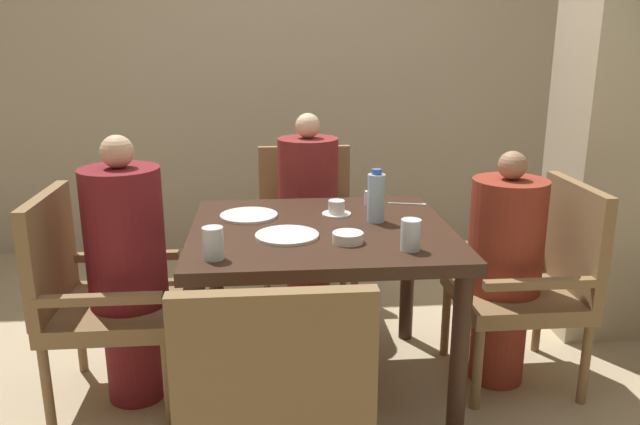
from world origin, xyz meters
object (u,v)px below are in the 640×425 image
object	(u,v)px
teacup_with_saucer	(336,209)
glass_tall_mid	(411,235)
chair_near_corner	(275,405)
bowl_small	(348,238)
diner_in_far_chair	(308,216)
glass_tall_near	(213,243)
chair_far_side	(306,224)
chair_right_side	(535,277)
plate_main_left	(287,235)
chair_left_side	(94,292)
plate_main_right	(249,215)
water_bottle	(376,197)
diner_in_right_chair	(504,267)
diner_in_left_chair	(127,269)

from	to	relation	value
teacup_with_saucer	glass_tall_mid	world-z (taller)	glass_tall_mid
chair_near_corner	bowl_small	distance (m)	0.80
diner_in_far_chair	glass_tall_near	world-z (taller)	diner_in_far_chair
chair_far_side	chair_right_side	distance (m)	1.30
glass_tall_mid	diner_in_far_chair	bearing A→B (deg)	105.87
teacup_with_saucer	glass_tall_mid	distance (m)	0.55
chair_far_side	plate_main_left	distance (m)	1.06
chair_left_side	plate_main_right	bearing A→B (deg)	16.07
plate_main_left	water_bottle	world-z (taller)	water_bottle
diner_in_right_chair	water_bottle	bearing A→B (deg)	173.49
glass_tall_near	chair_right_side	bearing A→B (deg)	14.38
chair_right_side	diner_in_right_chair	distance (m)	0.15
chair_left_side	bowl_small	distance (m)	1.09
chair_left_side	glass_tall_near	distance (m)	0.71
diner_in_far_chair	chair_near_corner	bearing A→B (deg)	-97.47
bowl_small	diner_in_far_chair	bearing A→B (deg)	95.00
chair_right_side	diner_in_right_chair	world-z (taller)	diner_in_right_chair
water_bottle	glass_tall_near	bearing A→B (deg)	-147.84
plate_main_left	water_bottle	bearing A→B (deg)	25.06
diner_in_far_chair	plate_main_left	world-z (taller)	diner_in_far_chair
chair_left_side	plate_main_left	xyz separation A→B (m)	(0.80, -0.12, 0.26)
teacup_with_saucer	water_bottle	bearing A→B (deg)	-37.12
diner_in_left_chair	bowl_small	world-z (taller)	diner_in_left_chair
chair_near_corner	glass_tall_near	size ratio (longest dim) A/B	7.71
water_bottle	glass_tall_mid	bearing A→B (deg)	-80.68
bowl_small	glass_tall_mid	world-z (taller)	glass_tall_mid
chair_far_side	teacup_with_saucer	world-z (taller)	chair_far_side
diner_in_left_chair	diner_in_far_chair	size ratio (longest dim) A/B	1.01
teacup_with_saucer	water_bottle	xyz separation A→B (m)	(0.16, -0.12, 0.08)
chair_left_side	plate_main_right	size ratio (longest dim) A/B	3.58
chair_right_side	teacup_with_saucer	xyz separation A→B (m)	(-0.86, 0.18, 0.28)
glass_tall_near	glass_tall_mid	world-z (taller)	same
chair_left_side	plate_main_left	distance (m)	0.85
chair_near_corner	bowl_small	size ratio (longest dim) A/B	7.56
diner_in_far_chair	chair_right_side	size ratio (longest dim) A/B	1.25
diner_in_far_chair	glass_tall_mid	distance (m)	1.13
bowl_small	diner_in_right_chair	bearing A→B (deg)	16.27
diner_in_left_chair	diner_in_far_chair	distance (m)	1.10
plate_main_left	plate_main_right	world-z (taller)	same
diner_in_left_chair	water_bottle	world-z (taller)	diner_in_left_chair
teacup_with_saucer	glass_tall_near	xyz separation A→B (m)	(-0.50, -0.53, 0.03)
water_bottle	glass_tall_mid	size ratio (longest dim) A/B	1.95
chair_right_side	teacup_with_saucer	world-z (taller)	chair_right_side
diner_in_left_chair	glass_tall_mid	distance (m)	1.17
chair_left_side	water_bottle	xyz separation A→B (m)	(1.19, 0.06, 0.36)
diner_in_far_chair	bowl_small	xyz separation A→B (m)	(0.08, -0.96, 0.18)
chair_left_side	bowl_small	size ratio (longest dim) A/B	7.56
chair_left_side	diner_in_left_chair	distance (m)	0.17
chair_far_side	diner_in_right_chair	xyz separation A→B (m)	(0.80, -0.90, 0.05)
plate_main_left	water_bottle	size ratio (longest dim) A/B	1.11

